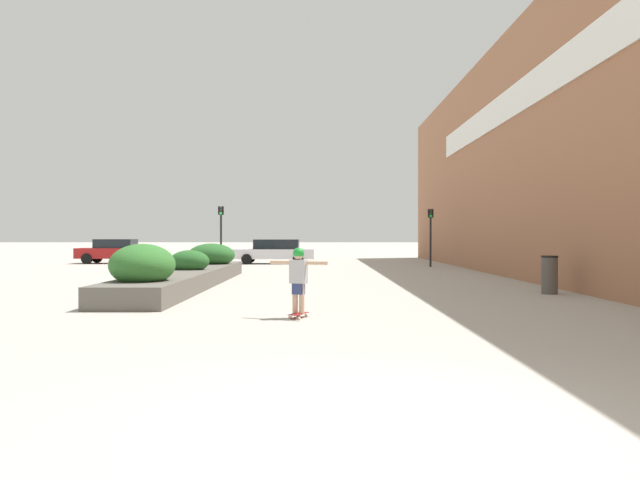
{
  "coord_description": "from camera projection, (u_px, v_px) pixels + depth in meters",
  "views": [
    {
      "loc": [
        -0.55,
        -5.46,
        1.66
      ],
      "look_at": [
        -0.65,
        17.63,
        1.5
      ],
      "focal_mm": 35.0,
      "sensor_mm": 36.0,
      "label": 1
    }
  ],
  "objects": [
    {
      "name": "traffic_light_right",
      "position": [
        434.0,
        227.0,
        33.07
      ],
      "size": [
        0.28,
        0.3,
        3.08
      ],
      "color": "black",
      "rests_on": "ground_plane"
    },
    {
      "name": "car_center_left",
      "position": [
        570.0,
        250.0,
        37.8
      ],
      "size": [
        4.55,
        1.9,
        1.46
      ],
      "rotation": [
        0.0,
        0.0,
        -1.57
      ],
      "color": "navy",
      "rests_on": "ground_plane"
    },
    {
      "name": "traffic_light_left",
      "position": [
        224.0,
        225.0,
        33.07
      ],
      "size": [
        0.28,
        0.3,
        3.22
      ],
      "color": "black",
      "rests_on": "ground_plane"
    },
    {
      "name": "ground_plane",
      "position": [
        385.0,
        424.0,
        5.47
      ],
      "size": [
        300.0,
        300.0,
        0.0
      ],
      "primitive_type": "plane",
      "color": "#ADA89E"
    },
    {
      "name": "car_leftmost",
      "position": [
        277.0,
        251.0,
        36.85
      ],
      "size": [
        4.79,
        2.05,
        1.44
      ],
      "rotation": [
        0.0,
        0.0,
        1.57
      ],
      "color": "silver",
      "rests_on": "ground_plane"
    },
    {
      "name": "skateboard",
      "position": [
        301.0,
        315.0,
        12.54
      ],
      "size": [
        0.42,
        0.62,
        0.09
      ],
      "rotation": [
        0.0,
        0.0,
        -0.38
      ],
      "color": "maroon",
      "rests_on": "ground_plane"
    },
    {
      "name": "building_wall_right",
      "position": [
        528.0,
        149.0,
        23.38
      ],
      "size": [
        0.67,
        47.13,
        9.82
      ],
      "color": "#9E6647",
      "rests_on": "ground_plane"
    },
    {
      "name": "car_center_right",
      "position": [
        117.0,
        251.0,
        37.28
      ],
      "size": [
        4.06,
        1.9,
        1.45
      ],
      "rotation": [
        0.0,
        0.0,
        1.57
      ],
      "color": "maroon",
      "rests_on": "ground_plane"
    },
    {
      "name": "planter_box",
      "position": [
        189.0,
        272.0,
        20.34
      ],
      "size": [
        1.87,
        13.87,
        1.46
      ],
      "color": "#605B54",
      "rests_on": "ground_plane"
    },
    {
      "name": "skateboarder",
      "position": [
        301.0,
        274.0,
        12.53
      ],
      "size": [
        1.18,
        0.53,
        1.33
      ],
      "rotation": [
        0.0,
        0.0,
        -0.38
      ],
      "color": "tan",
      "rests_on": "skateboard"
    },
    {
      "name": "trash_bin",
      "position": [
        553.0,
        275.0,
        17.67
      ],
      "size": [
        0.47,
        0.47,
        1.09
      ],
      "color": "#514C47",
      "rests_on": "ground_plane"
    }
  ]
}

